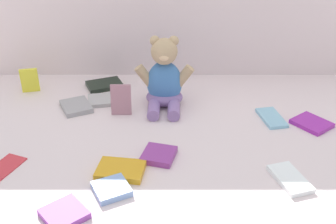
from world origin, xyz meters
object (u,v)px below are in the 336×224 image
at_px(book_case_5, 122,100).
at_px(book_case_1, 106,85).
at_px(teddy_bear, 166,81).
at_px(book_case_0, 65,214).
at_px(book_case_13, 113,189).
at_px(book_case_3, 291,179).
at_px(book_case_4, 160,155).
at_px(book_case_12, 313,124).
at_px(book_case_8, 6,166).
at_px(book_case_11, 122,170).
at_px(book_case_6, 77,106).
at_px(book_case_7, 31,80).
at_px(book_case_10, 273,118).
at_px(book_case_2, 101,100).

bearing_deg(book_case_5, book_case_1, 111.73).
distance_m(teddy_bear, book_case_0, 0.65).
relative_size(teddy_bear, book_case_13, 2.92).
xyz_separation_m(book_case_3, book_case_13, (-0.49, -0.05, 0.00)).
distance_m(book_case_4, book_case_13, 0.20).
bearing_deg(book_case_13, book_case_0, 15.51).
bearing_deg(book_case_4, book_case_12, -144.07).
bearing_deg(book_case_1, book_case_5, -0.35).
height_order(book_case_8, book_case_11, book_case_11).
distance_m(book_case_6, book_case_11, 0.44).
bearing_deg(book_case_5, book_case_3, -37.78).
bearing_deg(book_case_12, book_case_4, 162.47).
relative_size(book_case_7, book_case_11, 0.73).
distance_m(book_case_7, book_case_8, 0.52).
bearing_deg(book_case_11, book_case_10, 130.16).
bearing_deg(book_case_13, book_case_5, -114.54).
distance_m(book_case_0, book_case_5, 0.54).
height_order(book_case_1, book_case_8, book_case_1).
xyz_separation_m(book_case_1, book_case_6, (-0.08, -0.19, 0.00)).
bearing_deg(book_case_6, book_case_4, 108.99).
bearing_deg(book_case_13, book_case_6, -95.04).
bearing_deg(book_case_0, book_case_2, 139.54).
distance_m(teddy_bear, book_case_4, 0.36).
xyz_separation_m(book_case_2, book_case_10, (0.62, -0.13, -0.00)).
bearing_deg(book_case_5, teddy_bear, 24.73).
xyz_separation_m(book_case_0, book_case_12, (0.75, 0.45, -0.00)).
bearing_deg(book_case_6, book_case_3, 122.13).
distance_m(book_case_4, book_case_11, 0.13).
relative_size(book_case_10, book_case_11, 1.03).
height_order(book_case_1, book_case_4, book_case_4).
distance_m(book_case_10, book_case_13, 0.65).
bearing_deg(book_case_10, book_case_8, -171.81).
relative_size(book_case_0, book_case_4, 1.02).
bearing_deg(book_case_7, book_case_5, -39.09).
height_order(teddy_bear, book_case_8, teddy_bear).
distance_m(teddy_bear, book_case_12, 0.54).
bearing_deg(book_case_4, book_case_11, 50.26).
relative_size(teddy_bear, book_case_12, 2.26).
xyz_separation_m(book_case_1, book_case_8, (-0.22, -0.55, -0.00)).
bearing_deg(book_case_7, book_case_6, -48.10).
distance_m(book_case_4, book_case_12, 0.56).
distance_m(book_case_3, book_case_12, 0.34).
bearing_deg(book_case_11, book_case_3, 93.77).
bearing_deg(book_case_11, book_case_12, 121.50).
bearing_deg(book_case_2, book_case_5, -56.53).
xyz_separation_m(book_case_11, book_case_12, (0.63, 0.27, -0.00)).
relative_size(book_case_6, book_case_12, 1.05).
relative_size(book_case_5, book_case_13, 1.26).
bearing_deg(book_case_6, book_case_0, 72.51).
bearing_deg(book_case_1, book_case_10, 44.24).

